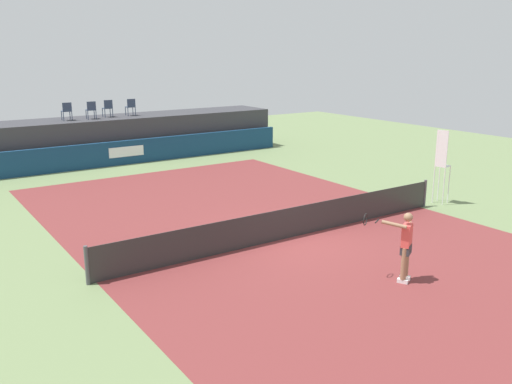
# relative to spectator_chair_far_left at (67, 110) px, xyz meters

# --- Properties ---
(ground_plane) EXTENTS (48.00, 48.00, 0.00)m
(ground_plane) POSITION_rel_spectator_chair_far_left_xyz_m (2.32, -12.02, -2.69)
(ground_plane) COLOR #6B7F51
(court_inner) EXTENTS (12.00, 22.00, 0.00)m
(court_inner) POSITION_rel_spectator_chair_far_left_xyz_m (2.32, -15.02, -2.69)
(court_inner) COLOR maroon
(court_inner) RESTS_ON ground
(sponsor_wall) EXTENTS (18.00, 0.22, 1.20)m
(sponsor_wall) POSITION_rel_spectator_chair_far_left_xyz_m (2.32, -1.52, -2.09)
(sponsor_wall) COLOR navy
(sponsor_wall) RESTS_ON ground
(spectator_platform) EXTENTS (18.00, 2.80, 2.20)m
(spectator_platform) POSITION_rel_spectator_chair_far_left_xyz_m (2.32, 0.28, -1.59)
(spectator_platform) COLOR #38383D
(spectator_platform) RESTS_ON ground
(spectator_chair_far_left) EXTENTS (0.46, 0.46, 0.89)m
(spectator_chair_far_left) POSITION_rel_spectator_chair_far_left_xyz_m (0.00, 0.00, 0.00)
(spectator_chair_far_left) COLOR #2D3D56
(spectator_chair_far_left) RESTS_ON spectator_platform
(spectator_chair_left) EXTENTS (0.48, 0.48, 0.89)m
(spectator_chair_left) POSITION_rel_spectator_chair_far_left_xyz_m (1.18, -0.09, 0.00)
(spectator_chair_left) COLOR #2D3D56
(spectator_chair_left) RESTS_ON spectator_platform
(spectator_chair_center) EXTENTS (0.45, 0.45, 0.89)m
(spectator_chair_center) POSITION_rel_spectator_chair_far_left_xyz_m (2.16, 0.26, 0.00)
(spectator_chair_center) COLOR #2D3D56
(spectator_chair_center) RESTS_ON spectator_platform
(spectator_chair_right) EXTENTS (0.46, 0.46, 0.89)m
(spectator_chair_right) POSITION_rel_spectator_chair_far_left_xyz_m (3.38, 0.22, 0.00)
(spectator_chair_right) COLOR #2D3D56
(spectator_chair_right) RESTS_ON spectator_platform
(umpire_chair) EXTENTS (0.52, 0.52, 2.76)m
(umpire_chair) POSITION_rel_spectator_chair_far_left_xyz_m (9.31, -15.04, -1.11)
(umpire_chair) COLOR white
(umpire_chair) RESTS_ON ground
(tennis_net) EXTENTS (12.40, 0.02, 0.95)m
(tennis_net) POSITION_rel_spectator_chair_far_left_xyz_m (2.32, -15.02, -2.22)
(tennis_net) COLOR #2D2D2D
(tennis_net) RESTS_ON ground
(net_post_near) EXTENTS (0.10, 0.10, 1.00)m
(net_post_near) POSITION_rel_spectator_chair_far_left_xyz_m (-3.88, -15.02, -2.19)
(net_post_near) COLOR #4C4C51
(net_post_near) RESTS_ON ground
(net_post_far) EXTENTS (0.10, 0.10, 1.00)m
(net_post_far) POSITION_rel_spectator_chair_far_left_xyz_m (8.52, -15.02, -2.19)
(net_post_far) COLOR #4C4C51
(net_post_far) RESTS_ON ground
(tennis_player) EXTENTS (1.07, 1.03, 1.77)m
(tennis_player) POSITION_rel_spectator_chair_far_left_xyz_m (2.66, -19.18, -1.73)
(tennis_player) COLOR white
(tennis_player) RESTS_ON court_inner
(tennis_ball) EXTENTS (0.07, 0.07, 0.07)m
(tennis_ball) POSITION_rel_spectator_chair_far_left_xyz_m (3.28, -14.12, -2.66)
(tennis_ball) COLOR #D8EA33
(tennis_ball) RESTS_ON court_inner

